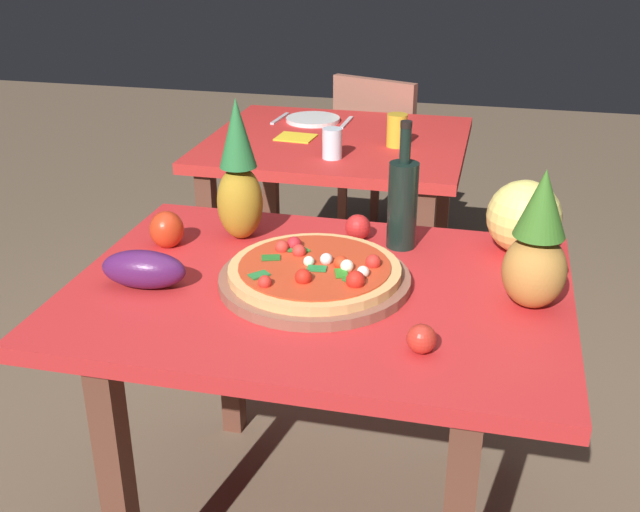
{
  "coord_description": "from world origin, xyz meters",
  "views": [
    {
      "loc": [
        0.37,
        -1.57,
        1.55
      ],
      "look_at": [
        -0.01,
        0.05,
        0.79
      ],
      "focal_mm": 43.55,
      "sensor_mm": 36.0,
      "label": 1
    }
  ],
  "objects_px": {
    "eggplant": "(144,269)",
    "drinking_glass_juice": "(397,130)",
    "display_table": "(319,321)",
    "pineapple_right": "(537,247)",
    "fork_utensil": "(280,118)",
    "knife_utensil": "(346,122)",
    "pizza_board": "(315,279)",
    "bell_pepper": "(167,230)",
    "tomato_by_bottle": "(358,227)",
    "background_table": "(337,165)",
    "tomato_near_board": "(421,339)",
    "napkin_folded": "(296,137)",
    "drinking_glass_water": "(332,143)",
    "pizza": "(316,269)",
    "dining_chair": "(383,154)",
    "dinner_plate": "(313,119)",
    "pineapple_left": "(239,178)",
    "melon": "(524,217)",
    "wine_bottle": "(403,202)"
  },
  "relations": [
    {
      "from": "tomato_near_board",
      "to": "fork_utensil",
      "type": "height_order",
      "value": "tomato_near_board"
    },
    {
      "from": "melon",
      "to": "dining_chair",
      "type": "bearing_deg",
      "value": 110.73
    },
    {
      "from": "display_table",
      "to": "pizza",
      "type": "bearing_deg",
      "value": 163.62
    },
    {
      "from": "melon",
      "to": "drinking_glass_water",
      "type": "distance_m",
      "value": 0.93
    },
    {
      "from": "drinking_glass_juice",
      "to": "melon",
      "type": "bearing_deg",
      "value": -62.78
    },
    {
      "from": "pineapple_right",
      "to": "dinner_plate",
      "type": "distance_m",
      "value": 1.67
    },
    {
      "from": "dining_chair",
      "to": "pineapple_left",
      "type": "relative_size",
      "value": 2.26
    },
    {
      "from": "tomato_by_bottle",
      "to": "knife_utensil",
      "type": "bearing_deg",
      "value": 102.97
    },
    {
      "from": "pizza",
      "to": "knife_utensil",
      "type": "bearing_deg",
      "value": 98.74
    },
    {
      "from": "tomato_near_board",
      "to": "dinner_plate",
      "type": "relative_size",
      "value": 0.27
    },
    {
      "from": "melon",
      "to": "fork_utensil",
      "type": "xyz_separation_m",
      "value": [
        -0.97,
        1.14,
        -0.09
      ]
    },
    {
      "from": "pineapple_left",
      "to": "eggplant",
      "type": "xyz_separation_m",
      "value": [
        -0.12,
        -0.33,
        -0.12
      ]
    },
    {
      "from": "fork_utensil",
      "to": "knife_utensil",
      "type": "height_order",
      "value": "same"
    },
    {
      "from": "pineapple_left",
      "to": "pineapple_right",
      "type": "bearing_deg",
      "value": -16.22
    },
    {
      "from": "display_table",
      "to": "napkin_folded",
      "type": "bearing_deg",
      "value": 107.46
    },
    {
      "from": "dining_chair",
      "to": "knife_utensil",
      "type": "distance_m",
      "value": 0.52
    },
    {
      "from": "drinking_glass_water",
      "to": "drinking_glass_juice",
      "type": "bearing_deg",
      "value": 45.07
    },
    {
      "from": "dining_chair",
      "to": "tomato_by_bottle",
      "type": "xyz_separation_m",
      "value": [
        0.18,
        -1.6,
        0.29
      ]
    },
    {
      "from": "bell_pepper",
      "to": "tomato_by_bottle",
      "type": "bearing_deg",
      "value": 18.11
    },
    {
      "from": "pineapple_right",
      "to": "drinking_glass_juice",
      "type": "relative_size",
      "value": 2.65
    },
    {
      "from": "eggplant",
      "to": "napkin_folded",
      "type": "bearing_deg",
      "value": 89.25
    },
    {
      "from": "pizza_board",
      "to": "drinking_glass_juice",
      "type": "height_order",
      "value": "drinking_glass_juice"
    },
    {
      "from": "bell_pepper",
      "to": "dining_chair",
      "type": "bearing_deg",
      "value": 80.46
    },
    {
      "from": "pineapple_left",
      "to": "wine_bottle",
      "type": "bearing_deg",
      "value": 5.45
    },
    {
      "from": "background_table",
      "to": "knife_utensil",
      "type": "xyz_separation_m",
      "value": [
        -0.01,
        0.22,
        0.11
      ]
    },
    {
      "from": "eggplant",
      "to": "tomato_by_bottle",
      "type": "bearing_deg",
      "value": 42.42
    },
    {
      "from": "drinking_glass_water",
      "to": "napkin_folded",
      "type": "relative_size",
      "value": 0.76
    },
    {
      "from": "bell_pepper",
      "to": "tomato_near_board",
      "type": "height_order",
      "value": "bell_pepper"
    },
    {
      "from": "bell_pepper",
      "to": "drinking_glass_water",
      "type": "distance_m",
      "value": 0.88
    },
    {
      "from": "bell_pepper",
      "to": "tomato_near_board",
      "type": "relative_size",
      "value": 1.63
    },
    {
      "from": "fork_utensil",
      "to": "knife_utensil",
      "type": "relative_size",
      "value": 1.0
    },
    {
      "from": "dinner_plate",
      "to": "fork_utensil",
      "type": "height_order",
      "value": "dinner_plate"
    },
    {
      "from": "drinking_glass_juice",
      "to": "knife_utensil",
      "type": "xyz_separation_m",
      "value": [
        -0.24,
        0.27,
        -0.06
      ]
    },
    {
      "from": "pizza_board",
      "to": "bell_pepper",
      "type": "distance_m",
      "value": 0.45
    },
    {
      "from": "pineapple_right",
      "to": "napkin_folded",
      "type": "relative_size",
      "value": 2.26
    },
    {
      "from": "background_table",
      "to": "napkin_folded",
      "type": "distance_m",
      "value": 0.19
    },
    {
      "from": "background_table",
      "to": "fork_utensil",
      "type": "height_order",
      "value": "fork_utensil"
    },
    {
      "from": "pineapple_right",
      "to": "drinking_glass_water",
      "type": "distance_m",
      "value": 1.17
    },
    {
      "from": "display_table",
      "to": "pineapple_right",
      "type": "distance_m",
      "value": 0.53
    },
    {
      "from": "display_table",
      "to": "dinner_plate",
      "type": "bearing_deg",
      "value": 104.36
    },
    {
      "from": "background_table",
      "to": "dinner_plate",
      "type": "bearing_deg",
      "value": 123.75
    },
    {
      "from": "wine_bottle",
      "to": "eggplant",
      "type": "relative_size",
      "value": 1.66
    },
    {
      "from": "display_table",
      "to": "eggplant",
      "type": "relative_size",
      "value": 5.77
    },
    {
      "from": "knife_utensil",
      "to": "napkin_folded",
      "type": "distance_m",
      "value": 0.29
    },
    {
      "from": "tomato_near_board",
      "to": "dinner_plate",
      "type": "xyz_separation_m",
      "value": [
        -0.64,
        1.69,
        -0.02
      ]
    },
    {
      "from": "eggplant",
      "to": "drinking_glass_juice",
      "type": "xyz_separation_m",
      "value": [
        0.4,
        1.27,
        0.01
      ]
    },
    {
      "from": "background_table",
      "to": "dining_chair",
      "type": "relative_size",
      "value": 1.14
    },
    {
      "from": "pizza_board",
      "to": "wine_bottle",
      "type": "xyz_separation_m",
      "value": [
        0.16,
        0.27,
        0.11
      ]
    },
    {
      "from": "display_table",
      "to": "drinking_glass_water",
      "type": "bearing_deg",
      "value": 100.77
    },
    {
      "from": "pineapple_left",
      "to": "pizza_board",
      "type": "bearing_deg",
      "value": -41.34
    }
  ]
}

